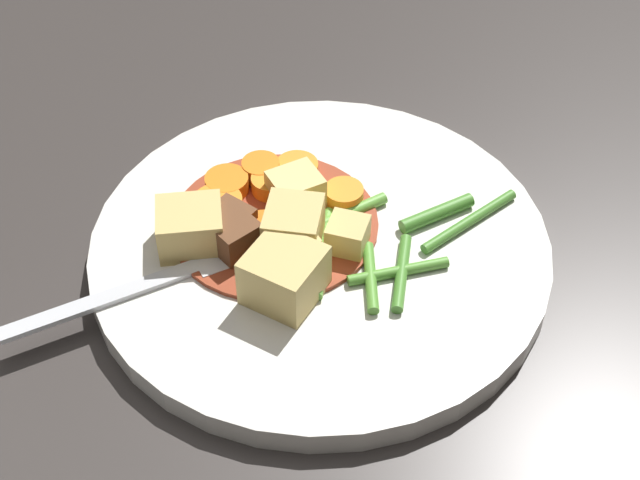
% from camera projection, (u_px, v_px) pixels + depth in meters
% --- Properties ---
extents(ground_plane, '(3.00, 3.00, 0.00)m').
position_uv_depth(ground_plane, '(320.00, 258.00, 0.58)').
color(ground_plane, '#383330').
extents(dinner_plate, '(0.28, 0.28, 0.02)m').
position_uv_depth(dinner_plate, '(320.00, 249.00, 0.57)').
color(dinner_plate, white).
rests_on(dinner_plate, ground_plane).
extents(stew_sauce, '(0.13, 0.13, 0.00)m').
position_uv_depth(stew_sauce, '(276.00, 221.00, 0.58)').
color(stew_sauce, '#93381E').
rests_on(stew_sauce, dinner_plate).
extents(carrot_slice_0, '(0.03, 0.03, 0.01)m').
position_uv_depth(carrot_slice_0, '(264.00, 232.00, 0.57)').
color(carrot_slice_0, orange).
rests_on(carrot_slice_0, dinner_plate).
extents(carrot_slice_1, '(0.03, 0.03, 0.01)m').
position_uv_depth(carrot_slice_1, '(297.00, 170.00, 0.61)').
color(carrot_slice_1, orange).
rests_on(carrot_slice_1, dinner_plate).
extents(carrot_slice_2, '(0.03, 0.03, 0.01)m').
position_uv_depth(carrot_slice_2, '(345.00, 197.00, 0.59)').
color(carrot_slice_2, orange).
rests_on(carrot_slice_2, dinner_plate).
extents(carrot_slice_3, '(0.04, 0.04, 0.01)m').
position_uv_depth(carrot_slice_3, '(218.00, 207.00, 0.58)').
color(carrot_slice_3, orange).
rests_on(carrot_slice_3, dinner_plate).
extents(carrot_slice_4, '(0.03, 0.03, 0.01)m').
position_uv_depth(carrot_slice_4, '(271.00, 185.00, 0.59)').
color(carrot_slice_4, orange).
rests_on(carrot_slice_4, dinner_plate).
extents(carrot_slice_5, '(0.03, 0.03, 0.01)m').
position_uv_depth(carrot_slice_5, '(227.00, 185.00, 0.59)').
color(carrot_slice_5, orange).
rests_on(carrot_slice_5, dinner_plate).
extents(carrot_slice_6, '(0.03, 0.03, 0.01)m').
position_uv_depth(carrot_slice_6, '(261.00, 170.00, 0.60)').
color(carrot_slice_6, orange).
rests_on(carrot_slice_6, dinner_plate).
extents(potato_chunk_0, '(0.04, 0.04, 0.03)m').
position_uv_depth(potato_chunk_0, '(294.00, 230.00, 0.55)').
color(potato_chunk_0, '#DBBC6B').
rests_on(potato_chunk_0, dinner_plate).
extents(potato_chunk_1, '(0.03, 0.03, 0.02)m').
position_uv_depth(potato_chunk_1, '(350.00, 232.00, 0.56)').
color(potato_chunk_1, '#DBBC6B').
rests_on(potato_chunk_1, dinner_plate).
extents(potato_chunk_2, '(0.05, 0.05, 0.03)m').
position_uv_depth(potato_chunk_2, '(190.00, 227.00, 0.56)').
color(potato_chunk_2, '#DBBC6B').
rests_on(potato_chunk_2, dinner_plate).
extents(potato_chunk_3, '(0.04, 0.04, 0.02)m').
position_uv_depth(potato_chunk_3, '(296.00, 191.00, 0.58)').
color(potato_chunk_3, '#E5CC7A').
rests_on(potato_chunk_3, dinner_plate).
extents(potato_chunk_4, '(0.04, 0.04, 0.03)m').
position_uv_depth(potato_chunk_4, '(278.00, 273.00, 0.53)').
color(potato_chunk_4, '#DBBC6B').
rests_on(potato_chunk_4, dinner_plate).
extents(potato_chunk_5, '(0.03, 0.04, 0.03)m').
position_uv_depth(potato_chunk_5, '(292.00, 252.00, 0.54)').
color(potato_chunk_5, '#DBBC6B').
rests_on(potato_chunk_5, dinner_plate).
extents(meat_chunk_0, '(0.04, 0.03, 0.02)m').
position_uv_depth(meat_chunk_0, '(232.00, 236.00, 0.55)').
color(meat_chunk_0, brown).
rests_on(meat_chunk_0, dinner_plate).
extents(meat_chunk_1, '(0.03, 0.03, 0.02)m').
position_uv_depth(meat_chunk_1, '(232.00, 221.00, 0.57)').
color(meat_chunk_1, brown).
rests_on(meat_chunk_1, dinner_plate).
extents(green_bean_0, '(0.03, 0.07, 0.01)m').
position_uv_depth(green_bean_0, '(323.00, 252.00, 0.56)').
color(green_bean_0, '#66AD42').
rests_on(green_bean_0, dinner_plate).
extents(green_bean_1, '(0.04, 0.05, 0.01)m').
position_uv_depth(green_bean_1, '(437.00, 213.00, 0.58)').
color(green_bean_1, '#4C8E33').
rests_on(green_bean_1, dinner_plate).
extents(green_bean_2, '(0.04, 0.07, 0.01)m').
position_uv_depth(green_bean_2, '(469.00, 221.00, 0.58)').
color(green_bean_2, '#4C8E33').
rests_on(green_bean_2, dinner_plate).
extents(green_bean_3, '(0.02, 0.06, 0.01)m').
position_uv_depth(green_bean_3, '(402.00, 273.00, 0.55)').
color(green_bean_3, '#4C8E33').
rests_on(green_bean_3, dinner_plate).
extents(green_bean_4, '(0.05, 0.04, 0.01)m').
position_uv_depth(green_bean_4, '(398.00, 271.00, 0.55)').
color(green_bean_4, '#599E38').
rests_on(green_bean_4, dinner_plate).
extents(green_bean_5, '(0.05, 0.07, 0.01)m').
position_uv_depth(green_bean_5, '(335.00, 224.00, 0.57)').
color(green_bean_5, '#66AD42').
rests_on(green_bean_5, dinner_plate).
extents(green_bean_6, '(0.03, 0.05, 0.01)m').
position_uv_depth(green_bean_6, '(371.00, 277.00, 0.54)').
color(green_bean_6, '#599E38').
rests_on(green_bean_6, dinner_plate).
extents(fork, '(0.12, 0.15, 0.00)m').
position_uv_depth(fork, '(162.00, 279.00, 0.54)').
color(fork, silver).
rests_on(fork, dinner_plate).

